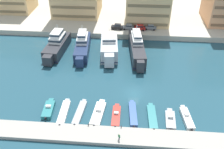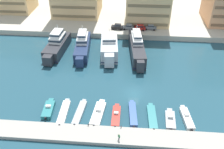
# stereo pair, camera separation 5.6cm
# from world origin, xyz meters

# --- Properties ---
(ground_plane) EXTENTS (400.00, 400.00, 0.00)m
(ground_plane) POSITION_xyz_m (0.00, 0.00, 0.00)
(ground_plane) COLOR #234C5B
(quay_promenade) EXTENTS (180.00, 70.00, 1.80)m
(quay_promenade) POSITION_xyz_m (0.00, 63.33, 0.90)
(quay_promenade) COLOR beige
(quay_promenade) RESTS_ON ground
(pier_dock) EXTENTS (120.00, 4.45, 0.77)m
(pier_dock) POSITION_xyz_m (0.00, -14.04, 0.38)
(pier_dock) COLOR #A8A399
(pier_dock) RESTS_ON ground
(yacht_charcoal_far_left) EXTENTS (5.58, 17.40, 8.03)m
(yacht_charcoal_far_left) POSITION_xyz_m (-23.64, 18.56, 2.26)
(yacht_charcoal_far_left) COLOR #333338
(yacht_charcoal_far_left) RESTS_ON ground
(yacht_navy_left) EXTENTS (5.19, 18.14, 7.88)m
(yacht_navy_left) POSITION_xyz_m (-15.84, 18.97, 2.21)
(yacht_navy_left) COLOR navy
(yacht_navy_left) RESTS_ON ground
(yacht_silver_mid_left) EXTENTS (6.05, 16.21, 7.44)m
(yacht_silver_mid_left) POSITION_xyz_m (-7.64, 18.19, 2.38)
(yacht_silver_mid_left) COLOR silver
(yacht_silver_mid_left) RESTS_ON ground
(yacht_charcoal_center_left) EXTENTS (5.43, 21.17, 8.22)m
(yacht_charcoal_center_left) POSITION_xyz_m (0.55, 19.03, 2.42)
(yacht_charcoal_center_left) COLOR #333338
(yacht_charcoal_center_left) RESTS_ON ground
(motorboat_teal_far_left) EXTENTS (2.45, 6.45, 1.42)m
(motorboat_teal_far_left) POSITION_xyz_m (-18.77, -7.63, 0.49)
(motorboat_teal_far_left) COLOR teal
(motorboat_teal_far_left) RESTS_ON ground
(motorboat_white_left) EXTENTS (1.85, 8.39, 0.84)m
(motorboat_white_left) POSITION_xyz_m (-15.20, -8.31, 0.39)
(motorboat_white_left) COLOR white
(motorboat_white_left) RESTS_ON ground
(motorboat_grey_mid_left) EXTENTS (2.17, 8.29, 0.83)m
(motorboat_grey_mid_left) POSITION_xyz_m (-11.74, -8.01, 0.38)
(motorboat_grey_mid_left) COLOR #9EA3A8
(motorboat_grey_mid_left) RESTS_ON ground
(motorboat_white_center_left) EXTENTS (2.88, 8.36, 1.36)m
(motorboat_white_center_left) POSITION_xyz_m (-7.67, -7.92, 0.43)
(motorboat_white_center_left) COLOR white
(motorboat_white_center_left) RESTS_ON ground
(motorboat_red_center) EXTENTS (1.73, 7.12, 1.18)m
(motorboat_red_center) POSITION_xyz_m (-3.76, -8.43, 0.40)
(motorboat_red_center) COLOR red
(motorboat_red_center) RESTS_ON ground
(motorboat_blue_center_right) EXTENTS (2.05, 8.13, 1.00)m
(motorboat_blue_center_right) POSITION_xyz_m (-0.19, -7.68, 0.50)
(motorboat_blue_center_right) COLOR #33569E
(motorboat_blue_center_right) RESTS_ON ground
(motorboat_teal_mid_right) EXTENTS (2.07, 8.11, 0.81)m
(motorboat_teal_mid_right) POSITION_xyz_m (3.91, -8.04, 0.36)
(motorboat_teal_mid_right) COLOR teal
(motorboat_teal_mid_right) RESTS_ON ground
(motorboat_grey_right) EXTENTS (2.28, 6.33, 1.30)m
(motorboat_grey_right) POSITION_xyz_m (7.70, -8.59, 0.41)
(motorboat_grey_right) COLOR #9EA3A8
(motorboat_grey_right) RESTS_ON ground
(motorboat_white_far_right) EXTENTS (2.37, 7.30, 1.32)m
(motorboat_white_far_right) POSITION_xyz_m (11.20, -7.94, 0.48)
(motorboat_white_far_right) COLOR white
(motorboat_white_far_right) RESTS_ON ground
(car_black_far_left) EXTENTS (4.24, 2.22, 1.80)m
(car_black_far_left) POSITION_xyz_m (-6.09, 32.39, 2.78)
(car_black_far_left) COLOR black
(car_black_far_left) RESTS_ON quay_promenade
(car_grey_left) EXTENTS (4.19, 2.10, 1.80)m
(car_grey_left) POSITION_xyz_m (-2.24, 32.53, 2.78)
(car_grey_left) COLOR slate
(car_grey_left) RESTS_ON quay_promenade
(car_red_mid_left) EXTENTS (4.21, 2.15, 1.80)m
(car_red_mid_left) POSITION_xyz_m (1.56, 32.37, 2.78)
(car_red_mid_left) COLOR red
(car_red_mid_left) RESTS_ON quay_promenade
(car_grey_center_left) EXTENTS (4.25, 2.24, 1.80)m
(car_grey_center_left) POSITION_xyz_m (5.26, 33.03, 2.78)
(car_grey_center_left) COLOR slate
(car_grey_center_left) RESTS_ON quay_promenade
(pedestrian_near_edge) EXTENTS (0.42, 0.49, 1.54)m
(pedestrian_near_edge) POSITION_xyz_m (-2.76, -15.17, 1.68)
(pedestrian_near_edge) COLOR #282D3D
(pedestrian_near_edge) RESTS_ON pier_dock
(bollard_west) EXTENTS (0.20, 0.20, 0.61)m
(bollard_west) POSITION_xyz_m (-9.18, -12.07, 1.09)
(bollard_west) COLOR #2D2D33
(bollard_west) RESTS_ON pier_dock
(bollard_west_mid) EXTENTS (0.20, 0.20, 0.61)m
(bollard_west_mid) POSITION_xyz_m (-2.51, -12.07, 1.09)
(bollard_west_mid) COLOR #2D2D33
(bollard_west_mid) RESTS_ON pier_dock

